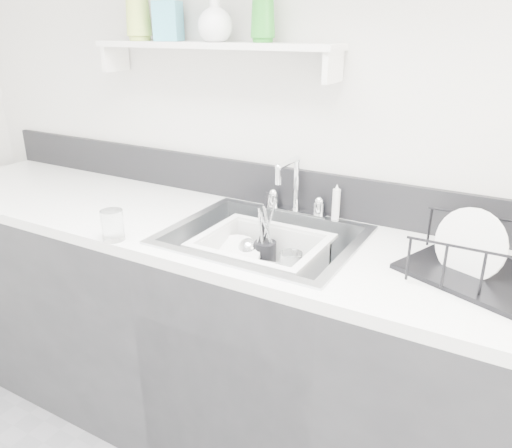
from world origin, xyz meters
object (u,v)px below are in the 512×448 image
Objects in this scene: counter_run at (263,349)px; dish_rack at (489,255)px; sink at (263,260)px; wash_tub at (261,261)px.

dish_rack is (0.69, 0.04, 0.53)m from counter_run.
sink is (0.00, 0.00, 0.37)m from counter_run.
counter_run is 0.87m from dish_rack.
wash_tub is at bearing -83.92° from counter_run.
dish_rack reaches higher than wash_tub.
sink is 0.02m from wash_tub.
wash_tub is at bearing -153.71° from dish_rack.
sink is at bearing 0.00° from counter_run.
counter_run is 5.00× the size of sink.
sink is 1.53× the size of wash_tub.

